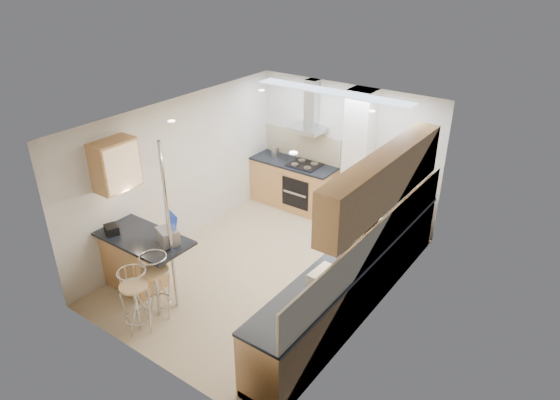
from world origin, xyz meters
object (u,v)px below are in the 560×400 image
Objects in this scene: microwave at (363,234)px; bar_stool_end at (157,286)px; bread_bin at (326,279)px; laptop at (168,236)px; bar_stool_near at (136,301)px.

microwave is 2.90m from bar_stool_end.
microwave reaches higher than bread_bin.
microwave reaches higher than laptop.
laptop is 0.69m from bar_stool_end.
laptop is 2.30m from bread_bin.
bar_stool_near is (0.12, -0.75, -0.57)m from laptop.
bar_stool_near is at bearing -153.90° from bar_stool_end.
bar_stool_near is 2.51m from bread_bin.
bar_stool_end is at bearing -156.41° from bread_bin.
microwave is 1.56× the size of laptop.
microwave is at bearing 56.97° from laptop.
microwave is 0.51× the size of bar_stool_end.
bar_stool_near is at bearing 157.48° from microwave.
bar_stool_end is at bearing -54.11° from laptop.
microwave is at bearing -23.47° from bar_stool_end.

